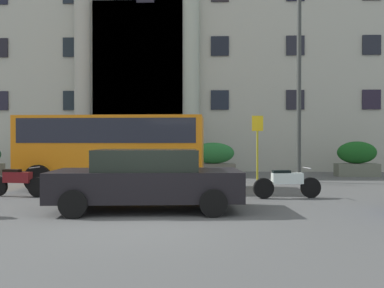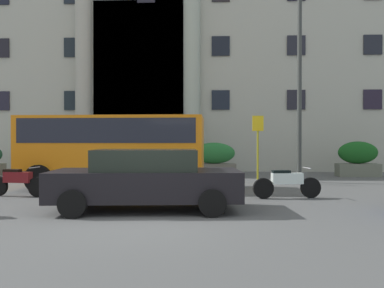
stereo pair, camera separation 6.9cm
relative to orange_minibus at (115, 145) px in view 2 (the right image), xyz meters
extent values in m
cube|color=#4E4F4E|center=(1.96, -5.50, -1.58)|extent=(80.00, 64.00, 0.12)
cube|color=#A8A99B|center=(1.96, 12.00, 7.25)|extent=(35.20, 9.00, 17.55)
cube|color=black|center=(-0.49, 7.56, 3.14)|extent=(4.94, 0.12, 9.32)
cylinder|color=#A7A498|center=(-3.41, 7.25, 3.14)|extent=(0.90, 0.90, 9.32)
cylinder|color=#A4AD9E|center=(2.43, 7.25, 3.14)|extent=(0.90, 0.90, 9.32)
cube|color=black|center=(-8.09, 7.46, 2.34)|extent=(0.97, 0.08, 1.05)
cube|color=black|center=(-4.07, 7.46, 2.34)|extent=(0.97, 0.08, 1.05)
cube|color=black|center=(3.98, 7.46, 2.34)|extent=(0.97, 0.08, 1.05)
cube|color=black|center=(8.00, 7.46, 2.34)|extent=(0.97, 0.08, 1.05)
cube|color=black|center=(12.02, 7.46, 2.34)|extent=(0.97, 0.08, 1.05)
cube|color=black|center=(-8.09, 7.46, 5.24)|extent=(0.97, 0.08, 1.05)
cube|color=black|center=(-4.07, 7.46, 5.24)|extent=(0.97, 0.08, 1.05)
cube|color=black|center=(3.98, 7.46, 5.24)|extent=(0.97, 0.08, 1.05)
cube|color=black|center=(8.00, 7.46, 5.24)|extent=(0.97, 0.08, 1.05)
cube|color=black|center=(12.02, 7.46, 5.24)|extent=(0.97, 0.08, 1.05)
cube|color=orange|center=(-0.01, 0.00, -0.04)|extent=(6.26, 2.56, 2.06)
cube|color=#1E212C|center=(-0.01, 0.00, 0.49)|extent=(5.88, 2.58, 0.80)
cube|color=#1E212C|center=(3.03, -0.06, 0.31)|extent=(0.10, 2.05, 1.01)
cube|color=#4E4545|center=(-0.01, 0.00, -0.95)|extent=(6.26, 2.60, 0.24)
cylinder|color=black|center=(2.19, 1.18, -1.07)|extent=(0.91, 0.30, 0.90)
cylinder|color=black|center=(2.14, -1.26, -1.07)|extent=(0.91, 0.30, 0.90)
cylinder|color=black|center=(-2.16, 1.26, -1.07)|extent=(0.91, 0.30, 0.90)
cylinder|color=black|center=(-2.20, -1.18, -1.07)|extent=(0.91, 0.30, 0.90)
cylinder|color=#9E9720|center=(5.24, 1.88, -0.22)|extent=(0.08, 0.08, 2.61)
cube|color=yellow|center=(5.24, 1.85, 0.84)|extent=(0.44, 0.03, 0.60)
cube|color=slate|center=(-2.68, 5.17, -1.22)|extent=(1.44, 0.90, 0.61)
ellipsoid|color=#154F2A|center=(-2.68, 5.17, -0.43)|extent=(1.38, 0.81, 0.96)
cube|color=#646959|center=(10.31, 4.95, -1.22)|extent=(1.93, 0.75, 0.60)
ellipsoid|color=#164F19|center=(10.31, 4.95, -0.40)|extent=(1.86, 0.67, 1.04)
cube|color=#676459|center=(3.57, 5.38, -1.24)|extent=(2.13, 0.74, 0.55)
ellipsoid|color=#246A2F|center=(3.57, 5.38, -0.45)|extent=(2.05, 0.67, 1.03)
cube|color=black|center=(1.77, -4.24, -0.90)|extent=(4.60, 2.14, 0.70)
cube|color=black|center=(1.77, -4.24, -0.30)|extent=(2.53, 1.77, 0.50)
cylinder|color=black|center=(3.23, -3.22, -1.21)|extent=(0.63, 0.24, 0.62)
cylinder|color=black|center=(3.36, -5.04, -1.21)|extent=(0.63, 0.24, 0.62)
cylinder|color=black|center=(0.18, -3.44, -1.21)|extent=(0.63, 0.24, 0.62)
cylinder|color=black|center=(0.31, -5.26, -1.21)|extent=(0.63, 0.24, 0.62)
cylinder|color=black|center=(6.28, -2.05, -1.22)|extent=(0.61, 0.18, 0.60)
cylinder|color=black|center=(4.87, -2.25, -1.22)|extent=(0.61, 0.20, 0.60)
cube|color=silver|center=(5.58, -2.15, -0.94)|extent=(0.93, 0.36, 0.32)
cube|color=black|center=(5.40, -2.18, -0.76)|extent=(0.54, 0.27, 0.12)
cylinder|color=#A5A5A8|center=(6.17, -2.07, -0.64)|extent=(0.11, 0.55, 0.03)
cylinder|color=black|center=(-1.80, -2.18, -1.22)|extent=(0.61, 0.18, 0.60)
cube|color=maroon|center=(-2.45, -2.09, -0.94)|extent=(0.86, 0.35, 0.32)
cube|color=black|center=(-2.63, -2.07, -0.76)|extent=(0.54, 0.27, 0.12)
cylinder|color=#A5A5A8|center=(-1.90, -2.16, -0.64)|extent=(0.10, 0.55, 0.03)
cylinder|color=#353836|center=(6.96, 2.26, 2.24)|extent=(0.18, 0.18, 7.52)
camera|label=1|loc=(3.17, -13.64, 0.17)|focal=36.64mm
camera|label=2|loc=(3.24, -13.64, 0.17)|focal=36.64mm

